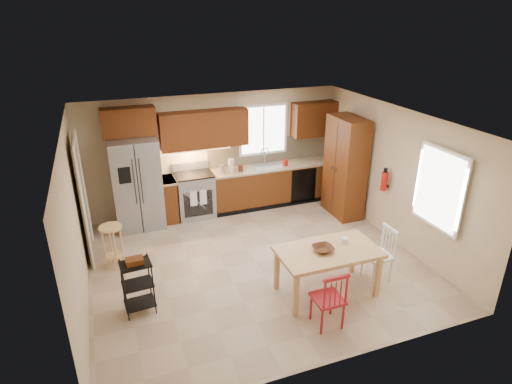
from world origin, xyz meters
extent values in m
plane|color=tan|center=(0.00, 0.00, 0.00)|extent=(5.50, 5.50, 0.00)
cube|color=silver|center=(0.00, 0.00, 2.50)|extent=(5.50, 5.00, 0.02)
cube|color=#CCB793|center=(0.00, 2.50, 1.25)|extent=(5.50, 0.02, 2.50)
cube|color=#CCB793|center=(0.00, -2.50, 1.25)|extent=(5.50, 0.02, 2.50)
cube|color=#CCB793|center=(-2.75, 0.00, 1.25)|extent=(0.02, 5.00, 2.50)
cube|color=#CCB793|center=(2.75, 0.00, 1.25)|extent=(0.02, 5.00, 2.50)
cube|color=gray|center=(-1.70, 2.12, 0.91)|extent=(0.92, 0.75, 1.82)
cube|color=gray|center=(-0.55, 2.19, 0.46)|extent=(0.76, 0.63, 0.92)
cube|color=#572A10|center=(-1.10, 2.20, 0.45)|extent=(0.30, 0.60, 0.90)
cube|color=#572A10|center=(1.29, 2.20, 0.45)|extent=(2.92, 0.60, 0.90)
cube|color=black|center=(1.85, 1.91, 0.45)|extent=(0.60, 0.02, 0.78)
cube|color=#C3B793|center=(1.29, 2.48, 1.18)|extent=(2.92, 0.03, 0.55)
cube|color=#54250E|center=(-1.70, 2.33, 2.10)|extent=(1.00, 0.35, 0.55)
cube|color=#54250E|center=(-0.25, 2.33, 1.83)|extent=(1.80, 0.35, 0.75)
cube|color=#54250E|center=(2.25, 2.33, 1.83)|extent=(1.00, 0.35, 0.75)
cube|color=white|center=(1.10, 2.48, 1.65)|extent=(1.12, 0.04, 1.12)
cube|color=gray|center=(1.10, 2.20, 0.86)|extent=(0.62, 0.46, 0.16)
cube|color=#FFBF66|center=(-0.55, 2.30, 1.43)|extent=(1.60, 0.30, 0.01)
imported|color=#B3120C|center=(1.48, 2.10, 1.00)|extent=(0.09, 0.09, 0.19)
cylinder|color=silver|center=(0.25, 2.15, 1.04)|extent=(0.12, 0.12, 0.28)
cylinder|color=gray|center=(0.05, 2.15, 0.99)|extent=(0.11, 0.11, 0.18)
cylinder|color=#4D2814|center=(0.45, 2.12, 0.97)|extent=(0.10, 0.10, 0.14)
cube|color=#572A10|center=(2.43, 1.20, 1.05)|extent=(0.50, 0.95, 2.10)
cylinder|color=#B3120C|center=(2.63, 0.15, 1.10)|extent=(0.12, 0.12, 0.36)
cube|color=white|center=(2.68, -1.15, 1.45)|extent=(0.04, 1.02, 1.32)
cube|color=#8C7A59|center=(-2.67, 1.30, 1.05)|extent=(0.04, 0.95, 2.10)
imported|color=#4D2814|center=(0.63, -1.18, 0.75)|extent=(0.31, 0.31, 0.08)
cylinder|color=silver|center=(1.06, -1.08, 0.78)|extent=(0.11, 0.11, 0.13)
camera|label=1|loc=(-2.21, -5.97, 4.07)|focal=30.00mm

